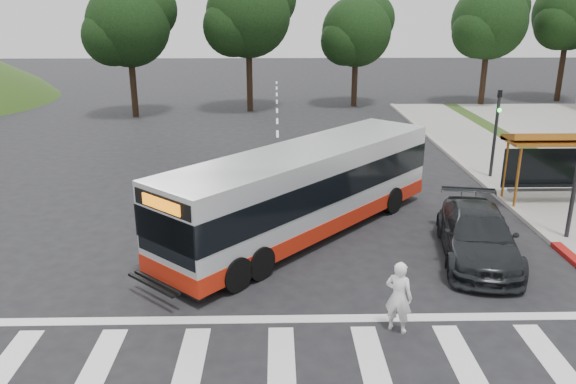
{
  "coord_description": "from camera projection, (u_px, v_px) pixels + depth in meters",
  "views": [
    {
      "loc": [
        -0.08,
        -15.6,
        7.46
      ],
      "look_at": [
        0.3,
        1.98,
        1.6
      ],
      "focal_mm": 35.0,
      "sensor_mm": 36.0,
      "label": 1
    }
  ],
  "objects": [
    {
      "name": "ground",
      "position": [
        280.0,
        262.0,
        17.16
      ],
      "size": [
        140.0,
        140.0,
        0.0
      ],
      "primitive_type": "plane",
      "color": "black",
      "rests_on": "ground"
    },
    {
      "name": "sidewalk_east",
      "position": [
        525.0,
        180.0,
        24.95
      ],
      "size": [
        4.0,
        40.0,
        0.12
      ],
      "primitive_type": "cube",
      "color": "gray",
      "rests_on": "ground"
    },
    {
      "name": "curb_east",
      "position": [
        481.0,
        180.0,
        24.91
      ],
      "size": [
        0.3,
        40.0,
        0.15
      ],
      "primitive_type": "cube",
      "color": "#9E9991",
      "rests_on": "ground"
    },
    {
      "name": "crosswalk_ladder",
      "position": [
        281.0,
        360.0,
        12.41
      ],
      "size": [
        18.0,
        2.6,
        0.01
      ],
      "primitive_type": "cube",
      "color": "silver",
      "rests_on": "ground"
    },
    {
      "name": "bus_shelter",
      "position": [
        560.0,
        146.0,
        21.48
      ],
      "size": [
        4.2,
        1.6,
        2.86
      ],
      "color": "#A05C1A",
      "rests_on": "sidewalk_east"
    },
    {
      "name": "traffic_signal_ne_short",
      "position": [
        496.0,
        125.0,
        24.63
      ],
      "size": [
        0.18,
        0.37,
        4.0
      ],
      "color": "black",
      "rests_on": "ground"
    },
    {
      "name": "tree_ne_a",
      "position": [
        490.0,
        20.0,
        42.08
      ],
      "size": [
        6.16,
        5.74,
        9.3
      ],
      "color": "black",
      "rests_on": "parking_lot"
    },
    {
      "name": "tree_ne_b",
      "position": [
        570.0,
        13.0,
        43.96
      ],
      "size": [
        6.16,
        5.74,
        10.02
      ],
      "color": "black",
      "rests_on": "ground"
    },
    {
      "name": "tree_north_a",
      "position": [
        249.0,
        13.0,
        39.65
      ],
      "size": [
        6.6,
        6.15,
        10.17
      ],
      "color": "black",
      "rests_on": "ground"
    },
    {
      "name": "tree_north_b",
      "position": [
        357.0,
        30.0,
        42.1
      ],
      "size": [
        5.72,
        5.33,
        8.43
      ],
      "color": "black",
      "rests_on": "ground"
    },
    {
      "name": "tree_north_c",
      "position": [
        129.0,
        24.0,
        37.79
      ],
      "size": [
        6.16,
        5.74,
        9.3
      ],
      "color": "black",
      "rests_on": "ground"
    },
    {
      "name": "transit_bus",
      "position": [
        305.0,
        192.0,
        18.86
      ],
      "size": [
        9.68,
        10.27,
        3.0
      ],
      "primitive_type": null,
      "rotation": [
        0.0,
        0.0,
        -0.74
      ],
      "color": "silver",
      "rests_on": "ground"
    },
    {
      "name": "pedestrian",
      "position": [
        399.0,
        297.0,
        13.28
      ],
      "size": [
        0.79,
        0.71,
        1.81
      ],
      "primitive_type": "imported",
      "rotation": [
        0.0,
        0.0,
        2.6
      ],
      "color": "white",
      "rests_on": "ground"
    },
    {
      "name": "dark_sedan",
      "position": [
        478.0,
        235.0,
        17.22
      ],
      "size": [
        3.07,
        5.58,
        1.53
      ],
      "primitive_type": "imported",
      "rotation": [
        0.0,
        0.0,
        -0.18
      ],
      "color": "#212426",
      "rests_on": "ground"
    }
  ]
}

